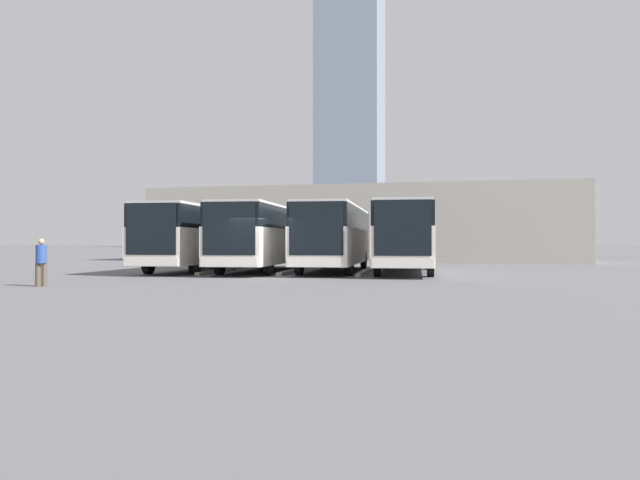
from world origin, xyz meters
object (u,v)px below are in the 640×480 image
Objects in this scene: pedestrian at (41,261)px; bus_0 at (405,235)px; bus_3 at (199,236)px; bus_1 at (335,235)px; bus_2 at (264,235)px.

bus_0 is at bearing 13.38° from pedestrian.
bus_0 is at bearing 178.04° from bus_3.
bus_1 is at bearing -7.15° from bus_0.
bus_3 is at bearing 0.62° from bus_1.
bus_1 and bus_2 have the same top height.
bus_0 is 10.73m from bus_3.
bus_3 is at bearing -1.96° from bus_0.
bus_0 is 16.71m from pedestrian.
bus_2 is (3.57, 0.66, 0.00)m from bus_1.
bus_2 is at bearing 36.86° from pedestrian.
bus_2 is 3.57m from bus_3.
bus_1 is 7.61× the size of pedestrian.
bus_2 is at bearing -0.52° from bus_0.
bus_0 is 7.16m from bus_2.
bus_1 reaches higher than pedestrian.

